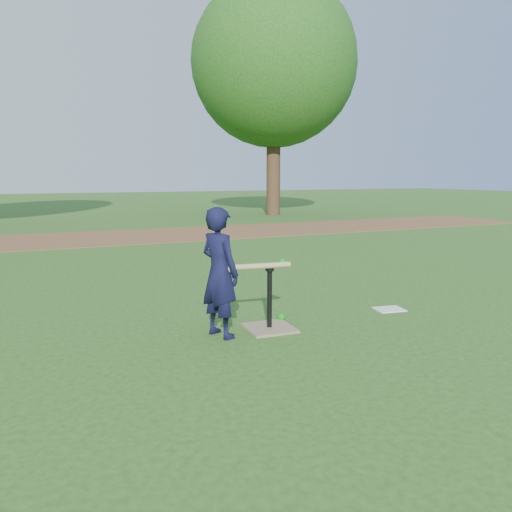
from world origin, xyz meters
name	(u,v)px	position (x,y,z in m)	size (l,w,h in m)	color
ground	(230,324)	(0.00, 0.00, 0.00)	(80.00, 80.00, 0.00)	#285116
dirt_strip	(110,237)	(0.00, 7.50, 0.01)	(24.00, 3.00, 0.01)	brown
child	(220,273)	(-0.22, -0.30, 0.58)	(0.42, 0.28, 1.16)	black
wiffle_ball_ground	(281,317)	(0.49, -0.12, 0.04)	(0.08, 0.08, 0.08)	#0C8D12
clipboard	(389,309)	(1.74, -0.24, 0.01)	(0.30, 0.23, 0.01)	silver
batting_tee	(269,318)	(0.27, -0.31, 0.11)	(0.46, 0.46, 0.61)	#8E785A
swing_action	(261,266)	(0.17, -0.33, 0.61)	(0.63, 0.13, 0.08)	tan
tree_right	(274,64)	(6.50, 12.00, 5.29)	(5.80, 5.80, 8.21)	#382316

